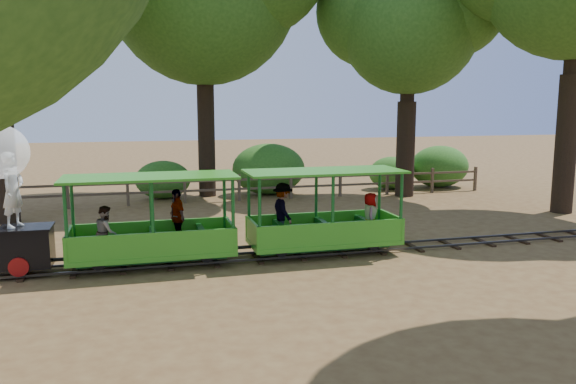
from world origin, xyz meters
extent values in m
plane|color=olive|center=(0.00, 0.00, 0.00)|extent=(90.00, 90.00, 0.00)
cube|color=#3F3D3A|center=(0.00, -0.30, 0.08)|extent=(22.00, 0.05, 0.05)
cube|color=#3F3D3A|center=(0.00, 0.30, 0.08)|extent=(22.00, 0.05, 0.05)
cube|color=#382314|center=(0.00, 0.00, 0.03)|extent=(0.12, 1.00, 0.05)
cube|color=#382314|center=(-5.00, 0.00, 0.03)|extent=(0.12, 1.00, 0.05)
cube|color=#382314|center=(5.00, 0.00, 0.03)|extent=(0.12, 1.00, 0.05)
cube|color=black|center=(-6.91, 0.00, 0.70)|extent=(0.99, 0.77, 0.60)
cube|color=black|center=(-6.91, 0.00, 1.02)|extent=(1.04, 0.84, 0.04)
cylinder|color=#980E0D|center=(-7.02, -0.40, 0.30)|extent=(0.40, 0.07, 0.40)
cylinder|color=#980E0D|center=(-7.02, 0.40, 0.30)|extent=(0.40, 0.07, 0.40)
sphere|color=white|center=(-7.30, 0.15, 2.60)|extent=(1.10, 1.10, 1.10)
imported|color=white|center=(-7.11, 0.02, 1.83)|extent=(0.57, 0.67, 1.56)
cube|color=green|center=(-4.35, 0.00, 0.33)|extent=(3.56, 1.36, 0.10)
cube|color=#14581C|center=(-4.35, 0.00, 0.20)|extent=(3.20, 0.52, 0.15)
cube|color=green|center=(-4.35, -0.64, 0.64)|extent=(3.56, 0.06, 0.52)
cube|color=green|center=(-4.35, 0.64, 0.64)|extent=(3.56, 0.06, 0.52)
cube|color=green|center=(-4.35, 0.00, 2.01)|extent=(3.72, 1.52, 0.05)
cylinder|color=#14581C|center=(-6.05, -0.62, 1.17)|extent=(0.07, 0.07, 1.67)
cylinder|color=#14581C|center=(-6.05, 0.62, 1.17)|extent=(0.07, 0.07, 1.67)
cylinder|color=#14581C|center=(-2.66, -0.62, 1.17)|extent=(0.07, 0.07, 1.67)
cylinder|color=#14581C|center=(-2.66, 0.62, 1.17)|extent=(0.07, 0.07, 1.67)
cube|color=#14581C|center=(-5.42, 0.00, 0.59)|extent=(0.13, 1.15, 0.42)
cube|color=#14581C|center=(-4.35, 0.00, 0.59)|extent=(0.13, 1.15, 0.42)
cube|color=#14581C|center=(-3.28, 0.00, 0.59)|extent=(0.13, 1.15, 0.42)
cylinder|color=black|center=(-5.49, -0.36, 0.25)|extent=(0.29, 0.06, 0.29)
cylinder|color=black|center=(-5.49, 0.36, 0.25)|extent=(0.29, 0.06, 0.29)
cylinder|color=black|center=(-3.21, -0.36, 0.25)|extent=(0.29, 0.06, 0.29)
cylinder|color=black|center=(-3.21, 0.36, 0.25)|extent=(0.29, 0.06, 0.29)
imported|color=gray|center=(-5.30, -0.40, 0.93)|extent=(0.45, 0.56, 1.10)
imported|color=gray|center=(-3.79, 0.39, 1.02)|extent=(0.51, 0.81, 1.28)
cube|color=green|center=(-0.37, 0.00, 0.33)|extent=(3.56, 1.36, 0.10)
cube|color=#14581C|center=(-0.37, 0.00, 0.20)|extent=(3.20, 0.52, 0.15)
cube|color=green|center=(-0.37, -0.64, 0.64)|extent=(3.56, 0.06, 0.52)
cube|color=green|center=(-0.37, 0.64, 0.64)|extent=(3.56, 0.06, 0.52)
cube|color=green|center=(-0.37, 0.00, 2.01)|extent=(3.72, 1.52, 0.05)
cylinder|color=#14581C|center=(-2.07, -0.62, 1.17)|extent=(0.07, 0.07, 1.67)
cylinder|color=#14581C|center=(-2.07, 0.62, 1.17)|extent=(0.07, 0.07, 1.67)
cylinder|color=#14581C|center=(1.33, -0.62, 1.17)|extent=(0.07, 0.07, 1.67)
cylinder|color=#14581C|center=(1.33, 0.62, 1.17)|extent=(0.07, 0.07, 1.67)
cube|color=#14581C|center=(-1.44, 0.00, 0.59)|extent=(0.13, 1.15, 0.42)
cube|color=#14581C|center=(-0.37, 0.00, 0.59)|extent=(0.13, 1.15, 0.42)
cube|color=#14581C|center=(0.70, 0.00, 0.59)|extent=(0.13, 1.15, 0.42)
cylinder|color=black|center=(-1.51, -0.36, 0.25)|extent=(0.29, 0.06, 0.29)
cylinder|color=black|center=(-1.51, 0.36, 0.25)|extent=(0.29, 0.06, 0.29)
cylinder|color=black|center=(0.77, -0.36, 0.25)|extent=(0.29, 0.06, 0.29)
cylinder|color=black|center=(0.77, 0.36, 0.25)|extent=(0.29, 0.06, 0.29)
imported|color=gray|center=(-1.30, 0.32, 1.05)|extent=(0.59, 0.91, 1.34)
imported|color=gray|center=(0.70, -0.26, 0.93)|extent=(0.51, 0.62, 1.10)
cylinder|color=#2D2116|center=(-8.50, 6.00, 2.08)|extent=(0.70, 0.70, 4.15)
cylinder|color=#2D2116|center=(-2.00, 9.50, 2.16)|extent=(0.66, 0.66, 4.31)
cylinder|color=#2D2116|center=(-2.00, 9.50, 5.54)|extent=(0.50, 0.50, 2.46)
cylinder|color=#2D2116|center=(5.50, 7.50, 1.84)|extent=(0.72, 0.72, 3.68)
cylinder|color=#2D2116|center=(5.50, 7.50, 4.73)|extent=(0.54, 0.54, 2.10)
sphere|color=#28531A|center=(5.50, 7.50, 6.58)|extent=(5.29, 5.29, 5.29)
sphere|color=#28531A|center=(6.82, 6.71, 7.24)|extent=(3.97, 3.97, 3.97)
sphere|color=#28531A|center=(4.31, 8.43, 7.10)|extent=(4.23, 4.23, 4.23)
cylinder|color=#2D2116|center=(9.00, 3.00, 2.26)|extent=(0.68, 0.68, 4.52)
cylinder|color=#2D2116|center=(9.00, 3.00, 5.81)|extent=(0.51, 0.51, 2.58)
cube|color=brown|center=(-9.00, 8.00, 0.50)|extent=(0.10, 0.10, 1.00)
cube|color=brown|center=(-7.00, 8.00, 0.50)|extent=(0.10, 0.10, 1.00)
cube|color=brown|center=(-5.00, 8.00, 0.50)|extent=(0.10, 0.10, 1.00)
cube|color=brown|center=(-3.00, 8.00, 0.50)|extent=(0.10, 0.10, 1.00)
cube|color=brown|center=(-1.00, 8.00, 0.50)|extent=(0.10, 0.10, 1.00)
cube|color=brown|center=(1.00, 8.00, 0.50)|extent=(0.10, 0.10, 1.00)
cube|color=brown|center=(3.00, 8.00, 0.50)|extent=(0.10, 0.10, 1.00)
cube|color=brown|center=(5.00, 8.00, 0.50)|extent=(0.10, 0.10, 1.00)
cube|color=brown|center=(7.00, 8.00, 0.50)|extent=(0.10, 0.10, 1.00)
cube|color=brown|center=(9.00, 8.00, 0.50)|extent=(0.10, 0.10, 1.00)
cube|color=brown|center=(0.00, 8.00, 0.80)|extent=(18.00, 0.06, 0.08)
cube|color=brown|center=(0.00, 8.00, 0.45)|extent=(18.00, 0.06, 0.08)
ellipsoid|color=#2D6B1E|center=(-3.71, 9.30, 0.73)|extent=(2.10, 1.61, 1.45)
ellipsoid|color=#2D6B1E|center=(0.43, 9.30, 1.02)|extent=(2.94, 2.26, 2.03)
ellipsoid|color=#2D6B1E|center=(5.81, 9.30, 0.69)|extent=(2.00, 1.53, 1.38)
ellipsoid|color=#2D6B1E|center=(8.06, 9.30, 0.90)|extent=(2.61, 2.01, 1.81)
camera|label=1|loc=(-4.59, -12.43, 3.55)|focal=35.00mm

